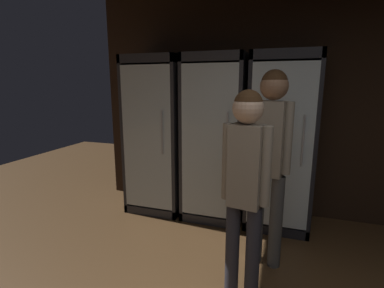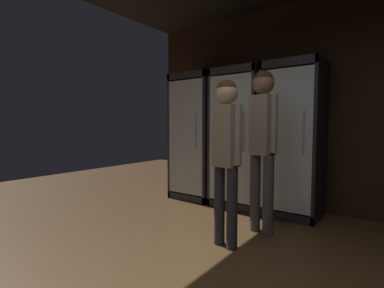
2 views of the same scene
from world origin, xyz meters
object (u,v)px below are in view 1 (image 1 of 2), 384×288
at_px(cooler_left, 216,140).
at_px(cooler_center, 281,144).
at_px(cooler_far_left, 159,136).
at_px(shopper_far, 245,177).
at_px(shopper_near, 271,149).

bearing_deg(cooler_left, cooler_center, 0.01).
height_order(cooler_far_left, cooler_left, same).
relative_size(cooler_left, cooler_center, 1.00).
bearing_deg(shopper_far, shopper_near, 75.96).
distance_m(cooler_left, shopper_near, 1.10).
relative_size(cooler_far_left, cooler_left, 1.00).
xyz_separation_m(cooler_far_left, shopper_far, (1.29, -1.39, 0.03)).
distance_m(shopper_near, shopper_far, 0.56).
relative_size(shopper_near, shopper_far, 1.10).
distance_m(cooler_far_left, shopper_near, 1.67).
height_order(cooler_far_left, cooler_center, same).
xyz_separation_m(cooler_far_left, cooler_center, (1.50, 0.00, -0.00)).
bearing_deg(cooler_left, cooler_far_left, -179.94).
relative_size(cooler_left, shopper_near, 1.13).
bearing_deg(cooler_far_left, cooler_left, 0.06).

